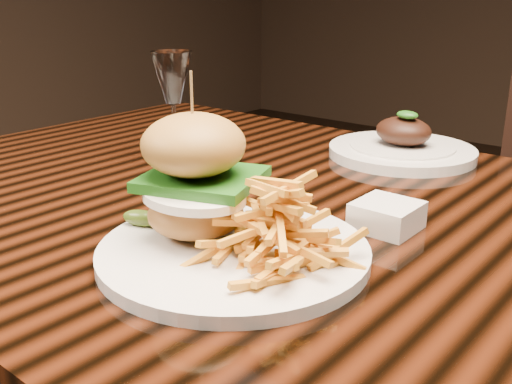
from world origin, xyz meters
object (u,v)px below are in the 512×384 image
Objects in this scene: dining_table at (347,275)px; burger_plate at (232,211)px; wine_glass at (172,82)px; far_dish at (402,148)px.

burger_plate reaches higher than dining_table.
wine_glass is at bearing 171.93° from dining_table.
burger_plate reaches higher than wine_glass.
burger_plate is 0.51m from far_dish.
wine_glass reaches higher than far_dish.
dining_table is 0.36m from far_dish.
dining_table is 6.17× the size of far_dish.
far_dish reaches higher than dining_table.
burger_plate is 1.62× the size of wine_glass.
dining_table is 5.23× the size of burger_plate.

